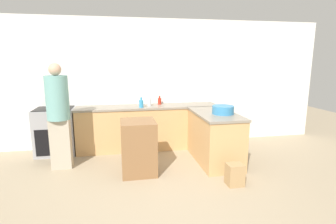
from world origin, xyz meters
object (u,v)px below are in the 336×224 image
(island_table, at_px, (139,147))
(hot_sauce_bottle, at_px, (160,101))
(range_oven, at_px, (56,131))
(vinegar_bottle_clear, at_px, (149,102))
(mixing_bowl, at_px, (223,110))
(dish_soap_bottle, at_px, (141,103))
(paper_bag, at_px, (235,174))
(person_by_range, at_px, (58,113))

(island_table, height_order, hot_sauce_bottle, hot_sauce_bottle)
(range_oven, relative_size, vinegar_bottle_clear, 4.17)
(island_table, relative_size, mixing_bowl, 2.32)
(hot_sauce_bottle, bearing_deg, dish_soap_bottle, -143.59)
(range_oven, distance_m, paper_bag, 3.51)
(person_by_range, height_order, paper_bag, person_by_range)
(range_oven, distance_m, hot_sauce_bottle, 2.18)
(mixing_bowl, bearing_deg, person_by_range, 173.78)
(island_table, xyz_separation_m, paper_bag, (1.37, -0.72, -0.28))
(person_by_range, bearing_deg, hot_sauce_bottle, 26.19)
(dish_soap_bottle, height_order, hot_sauce_bottle, dish_soap_bottle)
(mixing_bowl, bearing_deg, range_oven, 160.54)
(vinegar_bottle_clear, bearing_deg, island_table, -105.48)
(dish_soap_bottle, bearing_deg, island_table, -98.06)
(dish_soap_bottle, relative_size, person_by_range, 0.11)
(mixing_bowl, height_order, paper_bag, mixing_bowl)
(dish_soap_bottle, bearing_deg, mixing_bowl, -33.84)
(vinegar_bottle_clear, bearing_deg, dish_soap_bottle, -142.23)
(island_table, relative_size, vinegar_bottle_clear, 3.98)
(island_table, bearing_deg, paper_bag, -27.75)
(vinegar_bottle_clear, bearing_deg, mixing_bowl, -41.72)
(mixing_bowl, height_order, person_by_range, person_by_range)
(vinegar_bottle_clear, xyz_separation_m, person_by_range, (-1.62, -0.74, -0.03))
(island_table, height_order, person_by_range, person_by_range)
(hot_sauce_bottle, bearing_deg, island_table, -112.74)
(range_oven, relative_size, paper_bag, 2.81)
(hot_sauce_bottle, bearing_deg, mixing_bowl, -52.45)
(mixing_bowl, xyz_separation_m, dish_soap_bottle, (-1.36, 0.91, 0.01))
(range_oven, bearing_deg, paper_bag, -33.58)
(dish_soap_bottle, xyz_separation_m, hot_sauce_bottle, (0.42, 0.31, -0.01))
(range_oven, relative_size, person_by_range, 0.51)
(island_table, distance_m, mixing_bowl, 1.61)
(mixing_bowl, relative_size, person_by_range, 0.21)
(mixing_bowl, height_order, dish_soap_bottle, dish_soap_bottle)
(dish_soap_bottle, bearing_deg, person_by_range, -157.21)
(island_table, height_order, vinegar_bottle_clear, vinegar_bottle_clear)
(dish_soap_bottle, bearing_deg, paper_bag, -55.28)
(dish_soap_bottle, bearing_deg, vinegar_bottle_clear, 37.77)
(vinegar_bottle_clear, bearing_deg, person_by_range, -155.32)
(range_oven, height_order, person_by_range, person_by_range)
(mixing_bowl, distance_m, paper_bag, 1.19)
(hot_sauce_bottle, bearing_deg, vinegar_bottle_clear, -144.65)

